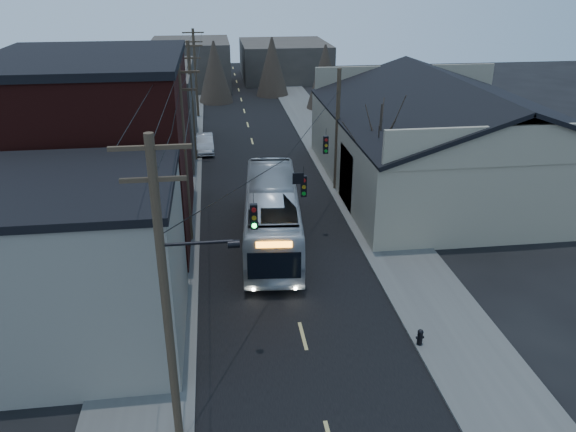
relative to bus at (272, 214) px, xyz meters
name	(u,v)px	position (x,y,z in m)	size (l,w,h in m)	color
road_surface	(259,170)	(0.34, 12.75, -1.72)	(9.00, 110.00, 0.02)	black
sidewalk_left	(175,173)	(-6.16, 12.75, -1.67)	(4.00, 110.00, 0.12)	#474744
sidewalk_right	(341,166)	(6.84, 12.75, -1.67)	(4.00, 110.00, 0.12)	#474744
building_clapboard	(78,267)	(-8.66, -8.25, 1.77)	(8.00, 8.00, 7.00)	#6B6559
building_brick	(97,151)	(-9.66, 2.75, 3.27)	(10.00, 12.00, 10.00)	black
building_left_far	(139,112)	(-9.16, 18.75, 1.77)	(9.00, 14.00, 7.00)	#36302B
warehouse	(446,149)	(13.34, 7.75, 0.97)	(16.16, 20.60, 7.73)	gray
building_far_left	(191,64)	(-5.66, 47.75, 1.27)	(10.00, 12.00, 6.00)	#36302B
building_far_right	(284,60)	(7.34, 52.75, 0.77)	(12.00, 14.00, 5.00)	#36302B
bare_tree	(378,162)	(6.84, 2.75, 1.87)	(0.40, 0.40, 7.20)	black
utility_lines	(218,129)	(-2.77, 6.89, 3.23)	(11.24, 45.28, 10.50)	#382B1E
bus	(272,214)	(0.00, 0.00, 0.00)	(2.90, 12.41, 3.46)	#A2A8AD
parked_car	(204,143)	(-3.96, 18.21, -1.00)	(1.54, 4.41, 1.45)	#A3A5AB
fire_hydrant	(420,336)	(5.04, -10.60, -1.22)	(0.33, 0.25, 0.72)	black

